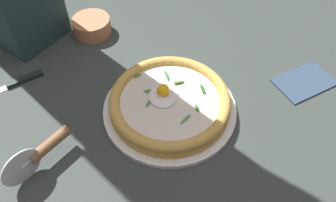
{
  "coord_description": "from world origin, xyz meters",
  "views": [
    {
      "loc": [
        -0.4,
        -0.12,
        0.58
      ],
      "look_at": [
        0.04,
        0.0,
        0.03
      ],
      "focal_mm": 35.07,
      "sensor_mm": 36.0,
      "label": 1
    }
  ],
  "objects_px": {
    "pizza": "(168,101)",
    "folded_napkin": "(304,81)",
    "side_bowl": "(92,26)",
    "pizza_cutter": "(41,151)",
    "table_knife": "(10,85)"
  },
  "relations": [
    {
      "from": "pizza",
      "to": "folded_napkin",
      "type": "distance_m",
      "value": 0.34
    },
    {
      "from": "side_bowl",
      "to": "pizza_cutter",
      "type": "bearing_deg",
      "value": -168.41
    },
    {
      "from": "pizza_cutter",
      "to": "table_knife",
      "type": "relative_size",
      "value": 0.79
    },
    {
      "from": "pizza",
      "to": "table_knife",
      "type": "distance_m",
      "value": 0.39
    },
    {
      "from": "pizza",
      "to": "table_knife",
      "type": "relative_size",
      "value": 1.46
    },
    {
      "from": "side_bowl",
      "to": "pizza_cutter",
      "type": "xyz_separation_m",
      "value": [
        -0.4,
        -0.08,
        0.02
      ]
    },
    {
      "from": "side_bowl",
      "to": "folded_napkin",
      "type": "bearing_deg",
      "value": -93.45
    },
    {
      "from": "pizza_cutter",
      "to": "side_bowl",
      "type": "bearing_deg",
      "value": 11.59
    },
    {
      "from": "side_bowl",
      "to": "folded_napkin",
      "type": "xyz_separation_m",
      "value": [
        -0.03,
        -0.57,
        -0.02
      ]
    },
    {
      "from": "table_knife",
      "to": "folded_napkin",
      "type": "xyz_separation_m",
      "value": [
        0.21,
        -0.68,
        0.0
      ]
    },
    {
      "from": "pizza_cutter",
      "to": "folded_napkin",
      "type": "height_order",
      "value": "pizza_cutter"
    },
    {
      "from": "pizza_cutter",
      "to": "pizza",
      "type": "bearing_deg",
      "value": -45.18
    },
    {
      "from": "pizza_cutter",
      "to": "table_knife",
      "type": "distance_m",
      "value": 0.25
    },
    {
      "from": "table_knife",
      "to": "folded_napkin",
      "type": "bearing_deg",
      "value": -72.87
    },
    {
      "from": "pizza_cutter",
      "to": "folded_napkin",
      "type": "relative_size",
      "value": 1.02
    }
  ]
}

